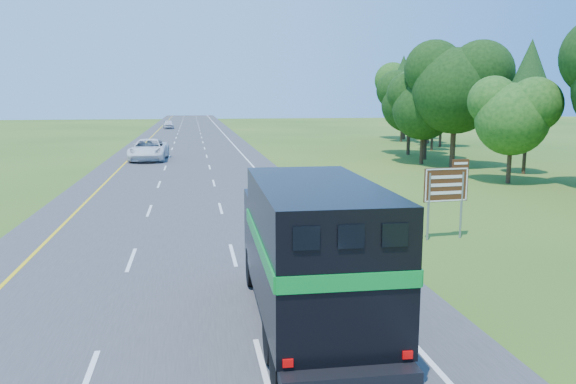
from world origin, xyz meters
name	(u,v)px	position (x,y,z in m)	size (l,w,h in m)	color
road	(188,154)	(0.00, 50.00, 0.02)	(15.00, 260.00, 0.04)	#38383A
lane_markings	(188,154)	(0.00, 50.00, 0.04)	(11.15, 260.00, 0.01)	yellow
tree_wall_right	(534,95)	(26.00, 30.00, 6.00)	(16.00, 100.00, 12.00)	#133D10
horse_truck	(310,250)	(3.25, 3.94, 2.09)	(2.90, 8.70, 3.82)	black
white_suv	(149,150)	(-3.56, 44.41, 1.02)	(3.24, 7.03, 1.95)	white
far_car	(168,124)	(-3.90, 99.19, 0.85)	(1.92, 4.76, 1.62)	silver
exit_sign	(447,188)	(10.68, 12.04, 2.16)	(1.96, 0.20, 3.32)	gray
delineator	(348,202)	(8.23, 18.01, 0.55)	(0.08, 0.05, 1.02)	orange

